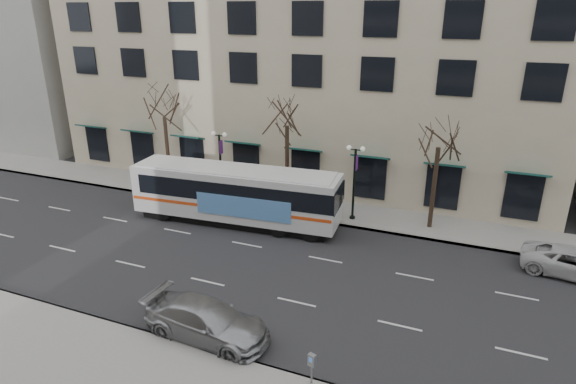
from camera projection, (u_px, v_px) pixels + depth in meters
The scene contains 13 objects.
ground at pixel (229, 262), 27.20m from camera, with size 160.00×160.00×0.00m, color black.
sidewalk_far at pixel (355, 215), 33.22m from camera, with size 80.00×4.00×0.15m, color gray.
building_hotel at pixel (318, 26), 41.83m from camera, with size 40.00×20.00×24.00m, color #BBAC8E.
building_far_upblock at pixel (13, 3), 53.71m from camera, with size 28.00×20.00×28.00m, color #999993.
tree_far_left at pixel (163, 105), 35.94m from camera, with size 3.60×3.60×8.34m.
tree_far_mid at pixel (287, 112), 32.37m from camera, with size 3.60×3.60×8.55m.
tree_far_right at pixel (440, 132), 29.04m from camera, with size 3.60×3.60×8.06m.
lamp_post_left at pixel (221, 162), 35.00m from camera, with size 1.22×0.45×5.21m.
lamp_post_right at pixel (354, 179), 31.50m from camera, with size 1.22×0.45×5.21m.
city_bus at pixel (237, 193), 31.59m from camera, with size 14.04×4.07×3.75m.
silver_car at pixel (207, 321), 20.70m from camera, with size 2.31×5.69×1.65m, color #95979C.
white_pickup at pixel (575, 263), 25.59m from camera, with size 2.45×5.32×1.48m, color silver.
pay_station at pixel (312, 363), 17.84m from camera, with size 0.32×0.25×1.32m.
Camera 1 is at (12.11, -21.00, 13.37)m, focal length 30.00 mm.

